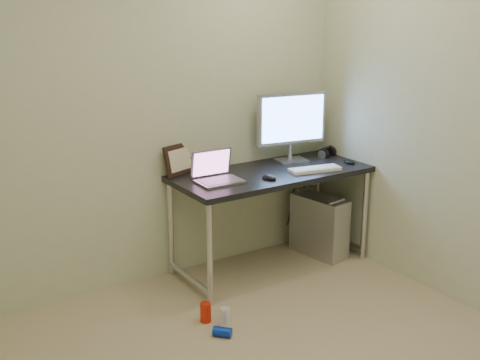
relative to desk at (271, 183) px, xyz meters
name	(u,v)px	position (x,y,z in m)	size (l,w,h in m)	color
wall_back	(118,110)	(-1.02, 0.32, 0.59)	(3.50, 0.02, 2.50)	beige
desk	(271,183)	(0.00, 0.00, 0.00)	(1.45, 0.64, 0.75)	black
tower_computer	(319,226)	(0.46, -0.02, -0.43)	(0.27, 0.48, 0.50)	silver
cable_a	(292,198)	(0.41, 0.27, -0.26)	(0.01, 0.01, 0.70)	black
cable_b	(302,199)	(0.50, 0.25, -0.28)	(0.01, 0.01, 0.72)	black
can_red	(206,312)	(-0.82, -0.45, -0.60)	(0.07, 0.07, 0.13)	red
can_white	(225,317)	(-0.75, -0.56, -0.60)	(0.07, 0.07, 0.12)	white
can_blue	(222,332)	(-0.83, -0.66, -0.63)	(0.06, 0.06, 0.11)	#0B2DB3
laptop	(216,174)	(-0.47, 0.00, 0.14)	(0.31, 0.26, 0.21)	#A8A8AF
monitor	(292,122)	(0.29, 0.15, 0.40)	(0.56, 0.20, 0.53)	#A8A8AF
keyboard	(315,169)	(0.27, -0.16, 0.10)	(0.38, 0.12, 0.02)	white
mouse_right	(349,161)	(0.63, -0.14, 0.10)	(0.07, 0.11, 0.04)	black
mouse_left	(269,177)	(-0.13, -0.16, 0.11)	(0.07, 0.11, 0.04)	black
headphones	(327,153)	(0.63, 0.12, 0.11)	(0.17, 0.10, 0.10)	black
picture_frame	(180,159)	(-0.59, 0.29, 0.20)	(0.27, 0.03, 0.22)	black
webcam	(209,160)	(-0.37, 0.25, 0.17)	(0.04, 0.04, 0.11)	silver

